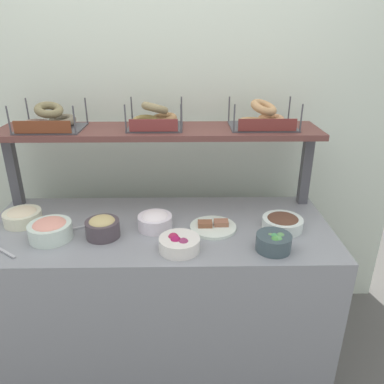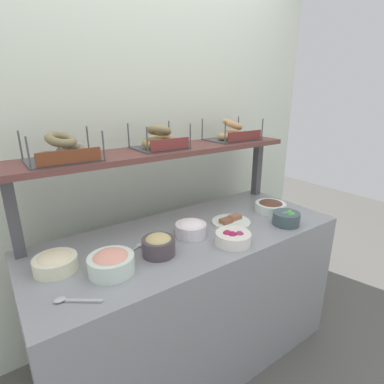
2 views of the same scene
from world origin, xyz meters
name	(u,v)px [view 1 (image 1 of 2)]	position (x,y,z in m)	size (l,w,h in m)	color
ground_plane	(164,353)	(0.00, 0.00, 0.00)	(8.00, 8.00, 0.00)	#595651
back_wall	(162,130)	(0.00, 0.55, 1.20)	(2.91, 0.06, 2.40)	silver
deli_counter	(161,295)	(0.00, 0.00, 0.42)	(1.71, 0.70, 0.85)	gray
shelf_riser_left	(13,171)	(-0.79, 0.27, 1.05)	(0.05, 0.05, 0.40)	#4C4C51
shelf_riser_right	(306,169)	(0.79, 0.27, 1.05)	(0.05, 0.05, 0.40)	#4C4C51
upper_shelf	(159,131)	(0.00, 0.27, 1.26)	(1.67, 0.32, 0.03)	brown
bowl_chocolate_spread	(282,222)	(0.61, -0.03, 0.88)	(0.20, 0.20, 0.07)	white
bowl_potato_salad	(23,216)	(-0.68, 0.05, 0.89)	(0.18, 0.18, 0.08)	#EFECC7
bowl_beet_salad	(179,244)	(0.11, -0.22, 0.88)	(0.18, 0.18, 0.08)	white
bowl_lox_spread	(50,229)	(-0.49, -0.11, 0.90)	(0.20, 0.20, 0.10)	silver
bowl_veggie_mix	(274,242)	(0.52, -0.23, 0.89)	(0.16, 0.16, 0.08)	#3F5056
bowl_hummus	(103,227)	(-0.25, -0.09, 0.90)	(0.16, 0.16, 0.10)	#4C4047
bowl_cream_cheese	(155,221)	(-0.01, -0.02, 0.89)	(0.17, 0.17, 0.09)	white
serving_plate_white	(213,227)	(0.27, -0.03, 0.86)	(0.23, 0.23, 0.04)	white
serving_spoon_by_edge	(93,224)	(-0.33, 0.01, 0.86)	(0.17, 0.09, 0.01)	#B7B7BC
bagel_basket_poppy	(50,121)	(-0.55, 0.25, 1.33)	(0.32, 0.26, 0.14)	#4C4C51
bagel_basket_everything	(155,118)	(-0.02, 0.28, 1.33)	(0.28, 0.26, 0.14)	#4C4C51
bagel_basket_sesame	(263,119)	(0.54, 0.28, 1.33)	(0.34, 0.25, 0.15)	#4C4C51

